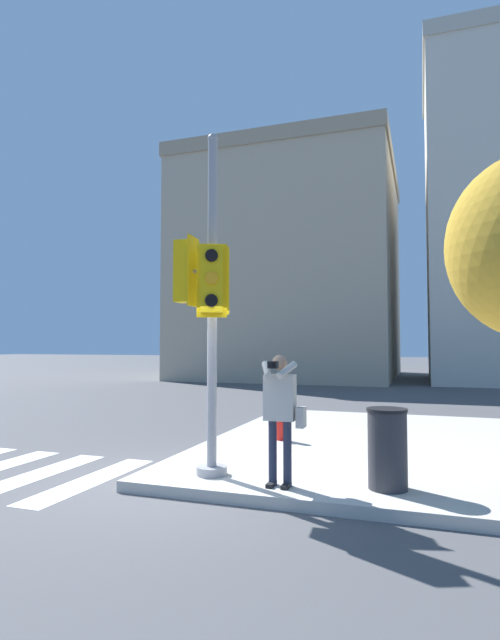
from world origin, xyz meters
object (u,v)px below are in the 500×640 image
person_photographer (281,407)px  traffic_signal_pole (207,295)px  trash_bin (387,448)px  fire_hydrant (280,420)px

person_photographer → traffic_signal_pole: bearing=169.1°
traffic_signal_pole → person_photographer: 1.94m
trash_bin → person_photographer: bearing=-166.5°
traffic_signal_pole → person_photographer: traffic_signal_pole is taller
fire_hydrant → trash_bin: (2.18, -2.71, 0.14)m
person_photographer → fire_hydrant: size_ratio=2.24×
traffic_signal_pole → person_photographer: size_ratio=2.89×
traffic_signal_pole → trash_bin: bearing=2.2°
person_photographer → trash_bin: bearing=13.5°
traffic_signal_pole → trash_bin: (2.48, 0.09, -2.05)m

